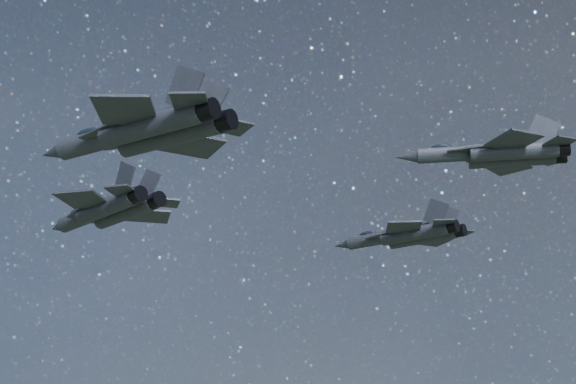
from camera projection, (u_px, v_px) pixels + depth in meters
The scene contains 4 objects.
jet_lead at pixel (108, 210), 79.86m from camera, with size 19.15×13.07×4.81m.
jet_left at pixel (408, 235), 92.17m from camera, with size 17.30×12.21×4.38m.
jet_right at pixel (146, 131), 59.16m from camera, with size 18.56×13.25×4.74m.
jet_slot at pixel (498, 154), 68.50m from camera, with size 15.00×9.91×3.84m.
Camera 1 is at (33.37, -61.42, 129.17)m, focal length 50.00 mm.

